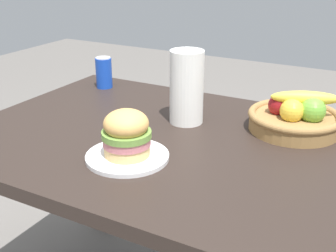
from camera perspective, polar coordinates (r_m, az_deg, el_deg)
The scene contains 6 objects.
dining_table at distance 1.37m, azimuth 2.50°, elevation -5.74°, with size 1.40×0.90×0.75m.
plate at distance 1.22m, azimuth -5.29°, elevation -3.96°, with size 0.23×0.23×0.01m, color white.
sandwich at distance 1.19m, azimuth -5.41°, elevation -0.94°, with size 0.14×0.14×0.13m.
soda_can at distance 1.83m, azimuth -8.32°, elevation 6.87°, with size 0.07×0.07×0.13m.
fruit_basket at distance 1.43m, azimuth 16.19°, elevation 1.15°, with size 0.29×0.29×0.13m.
paper_towel_roll at distance 1.42m, azimuth 2.43°, elevation 5.05°, with size 0.11×0.11×0.24m, color white.
Camera 1 is at (0.53, -1.09, 1.29)m, focal length 47.02 mm.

